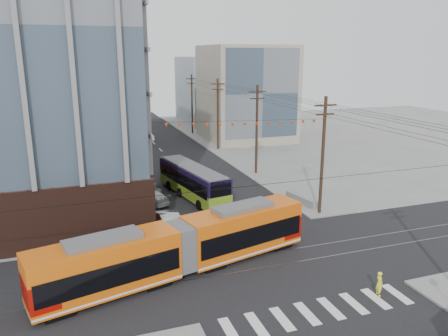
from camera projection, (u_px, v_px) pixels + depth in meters
The scene contains 13 objects.
ground at pixel (295, 286), 28.28m from camera, with size 160.00×160.00×0.00m, color slate.
bg_bldg_nw_near at pixel (40, 91), 68.02m from camera, with size 18.00×16.00×18.00m, color #8C99A5.
bg_bldg_ne_near at pixel (246, 93), 75.19m from camera, with size 14.00×14.00×16.00m, color gray.
bg_bldg_nw_far at pixel (61, 78), 86.98m from camera, with size 16.00×18.00×20.00m, color gray.
bg_bldg_ne_far at pixel (220, 90), 94.34m from camera, with size 16.00×16.00×14.00m, color #8C99A5.
utility_pole_far at pixel (192, 105), 80.72m from camera, with size 0.30×0.30×11.00m, color black.
streetcar at pixel (180, 247), 29.56m from camera, with size 19.69×2.77×3.79m, color #D5580B, non-canonical shape.
city_bus at pixel (193, 181), 45.64m from camera, with size 2.58×11.92×3.38m, color #1A0E34, non-canonical shape.
parked_car_silver at pixel (167, 220), 37.55m from camera, with size 1.63×4.68×1.54m, color #A0A1A2.
parked_car_white at pixel (152, 198), 43.70m from camera, with size 1.81×4.46×1.30m, color silver.
parked_car_grey at pixel (149, 188), 46.75m from camera, with size 2.07×4.49×1.25m, color slate.
pedestrian at pixel (379, 284), 27.04m from camera, with size 0.58×0.38×1.60m, color #FBFA32.
jersey_barrier at pixel (301, 200), 43.69m from camera, with size 0.93×4.15×0.83m, color #5D5D64.
Camera 1 is at (-12.74, -22.46, 14.59)m, focal length 35.00 mm.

